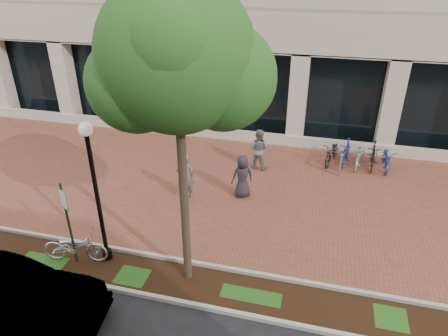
% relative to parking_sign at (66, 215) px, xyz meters
% --- Properties ---
extents(ground, '(120.00, 120.00, 0.00)m').
position_rel_parking_sign_xyz_m(ground, '(3.28, 5.25, -1.66)').
color(ground, black).
rests_on(ground, ground).
extents(brick_plaza, '(40.00, 9.00, 0.01)m').
position_rel_parking_sign_xyz_m(brick_plaza, '(3.28, 5.25, -1.66)').
color(brick_plaza, brown).
rests_on(brick_plaza, ground).
extents(planting_strip, '(40.00, 1.50, 0.01)m').
position_rel_parking_sign_xyz_m(planting_strip, '(3.28, 0.00, -1.66)').
color(planting_strip, black).
rests_on(planting_strip, ground).
extents(curb_plaza_side, '(40.00, 0.12, 0.12)m').
position_rel_parking_sign_xyz_m(curb_plaza_side, '(3.28, 0.75, -1.60)').
color(curb_plaza_side, '#A6A79D').
rests_on(curb_plaza_side, ground).
extents(curb_street_side, '(40.00, 0.12, 0.12)m').
position_rel_parking_sign_xyz_m(curb_street_side, '(3.28, -0.75, -1.60)').
color(curb_street_side, '#A6A79D').
rests_on(curb_street_side, ground).
extents(parking_sign, '(0.34, 0.07, 2.64)m').
position_rel_parking_sign_xyz_m(parking_sign, '(0.00, 0.00, 0.00)').
color(parking_sign, '#153A1E').
rests_on(parking_sign, ground).
extents(lamppost, '(0.36, 0.36, 4.27)m').
position_rel_parking_sign_xyz_m(lamppost, '(0.78, 0.39, 0.75)').
color(lamppost, black).
rests_on(lamppost, ground).
extents(street_tree, '(4.02, 3.35, 7.74)m').
position_rel_parking_sign_xyz_m(street_tree, '(3.39, 0.29, 4.18)').
color(street_tree, '#4E3E2C').
rests_on(street_tree, ground).
extents(locked_bicycle, '(1.98, 1.00, 0.99)m').
position_rel_parking_sign_xyz_m(locked_bicycle, '(-0.02, 0.09, -1.17)').
color(locked_bicycle, silver).
rests_on(locked_bicycle, ground).
extents(pedestrian_left, '(0.76, 0.67, 1.75)m').
position_rel_parking_sign_xyz_m(pedestrian_left, '(1.90, 4.18, -0.79)').
color(pedestrian_left, '#5A5A5F').
rests_on(pedestrian_left, ground).
extents(pedestrian_mid, '(0.97, 0.82, 1.74)m').
position_rel_parking_sign_xyz_m(pedestrian_mid, '(4.05, 7.14, -0.79)').
color(pedestrian_mid, slate).
rests_on(pedestrian_mid, ground).
extents(pedestrian_right, '(0.94, 0.83, 1.62)m').
position_rel_parking_sign_xyz_m(pedestrian_right, '(3.88, 4.79, -0.85)').
color(pedestrian_right, '#252529').
rests_on(pedestrian_right, ground).
extents(bollard, '(0.12, 0.12, 1.01)m').
position_rel_parking_sign_xyz_m(bollard, '(7.37, 7.24, -1.15)').
color(bollard, '#B1B2B6').
rests_on(bollard, ground).
extents(bike_rack_cluster, '(3.09, 1.94, 1.07)m').
position_rel_parking_sign_xyz_m(bike_rack_cluster, '(8.14, 8.42, -1.16)').
color(bike_rack_cluster, black).
rests_on(bike_rack_cluster, ground).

